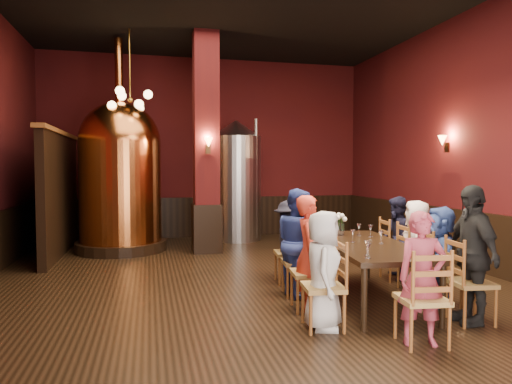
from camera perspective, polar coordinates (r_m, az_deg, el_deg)
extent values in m
plane|color=black|center=(6.97, -0.80, -11.46)|extent=(10.00, 10.00, 0.00)
cube|color=#470F0F|center=(11.69, -6.11, 5.48)|extent=(8.00, 0.02, 4.50)
cube|color=#470F0F|center=(8.57, 26.48, 6.09)|extent=(0.02, 10.00, 4.50)
cube|color=black|center=(8.62, 26.00, -5.58)|extent=(0.08, 9.90, 1.00)
cube|color=black|center=(11.71, -6.03, -3.10)|extent=(7.90, 0.08, 1.00)
cube|color=#470F0F|center=(9.48, -6.26, 6.06)|extent=(0.58, 0.58, 4.50)
cube|color=black|center=(9.96, -23.31, -0.36)|extent=(0.22, 3.50, 2.40)
cube|color=black|center=(6.22, 13.68, -6.53)|extent=(1.28, 2.50, 0.06)
cylinder|color=black|center=(5.11, 13.36, -12.93)|extent=(0.07, 0.07, 0.69)
cylinder|color=black|center=(5.46, 22.28, -12.03)|extent=(0.07, 0.07, 0.69)
cylinder|color=black|center=(7.24, 7.20, -8.14)|extent=(0.07, 0.07, 0.69)
cylinder|color=black|center=(7.49, 13.82, -7.83)|extent=(0.07, 0.07, 0.69)
imported|color=silver|center=(5.05, 8.41, -9.61)|extent=(0.60, 0.73, 1.28)
imported|color=red|center=(5.67, 6.67, -7.54)|extent=(0.50, 0.60, 1.41)
imported|color=navy|center=(6.30, 5.31, -6.21)|extent=(0.45, 0.75, 1.47)
imported|color=black|center=(6.97, 4.19, -6.17)|extent=(0.65, 0.90, 1.26)
imported|color=black|center=(5.69, 25.34, -7.03)|extent=(0.50, 0.95, 1.56)
imported|color=#324C96|center=(6.29, 22.07, -7.38)|extent=(0.82, 1.22, 1.26)
imported|color=silver|center=(6.86, 19.44, -6.37)|extent=(0.65, 0.75, 1.29)
imported|color=black|center=(7.46, 17.19, -5.53)|extent=(0.49, 0.70, 1.30)
imported|color=#993344|center=(4.83, 20.07, -10.10)|extent=(0.54, 0.42, 1.32)
cylinder|color=black|center=(10.11, -16.46, -6.44)|extent=(1.87, 1.87, 0.21)
cylinder|color=#B65F2A|center=(9.99, -16.55, 0.05)|extent=(2.15, 2.15, 2.08)
sphere|color=#B65F2A|center=(9.99, -16.64, 6.01)|extent=(1.66, 1.66, 1.66)
cylinder|color=#B65F2A|center=(10.18, -16.77, 14.22)|extent=(0.17, 0.17, 1.35)
cylinder|color=#B2B2B7|center=(11.06, -2.48, 0.45)|extent=(1.25, 1.25, 2.50)
cone|color=#B2B2B7|center=(11.09, -2.50, 7.94)|extent=(1.20, 1.20, 0.40)
cylinder|color=#B2B2B7|center=(10.74, 0.01, 1.71)|extent=(0.08, 0.08, 2.80)
cylinder|color=white|center=(6.88, 10.57, -4.59)|extent=(0.10, 0.10, 0.18)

